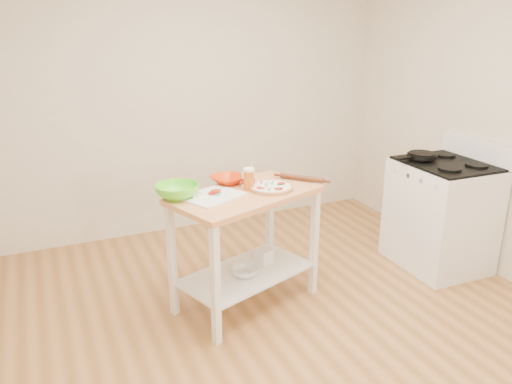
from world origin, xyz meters
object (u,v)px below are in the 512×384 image
at_px(gas_stove, 441,214).
at_px(knife, 178,195).
at_px(spatula, 218,192).
at_px(skillet, 422,156).
at_px(rolling_pin, 302,178).
at_px(shelf_bin, 264,256).
at_px(green_bowl, 177,191).
at_px(orange_bowl, 228,180).
at_px(pizza, 271,187).
at_px(cutting_board, 212,196).
at_px(beer_pint, 249,179).
at_px(yogurt_tub, 248,180).
at_px(prep_island, 246,225).
at_px(shelf_glass_bowl, 245,272).

xyz_separation_m(gas_stove, knife, (-2.28, 0.19, 0.44)).
bearing_deg(gas_stove, spatula, 177.86).
relative_size(skillet, rolling_pin, 1.15).
bearing_deg(shelf_bin, green_bowl, -179.95).
distance_m(green_bowl, rolling_pin, 0.98).
relative_size(orange_bowl, rolling_pin, 0.70).
height_order(pizza, spatula, pizza).
relative_size(cutting_board, beer_pint, 3.04).
xyz_separation_m(beer_pint, yogurt_tub, (0.01, 0.03, -0.02)).
bearing_deg(shelf_bin, gas_stove, -6.47).
bearing_deg(spatula, cutting_board, 161.74).
height_order(prep_island, orange_bowl, orange_bowl).
height_order(cutting_board, orange_bowl, orange_bowl).
relative_size(cutting_board, rolling_pin, 1.41).
relative_size(spatula, knife, 0.57).
bearing_deg(yogurt_tub, green_bowl, 178.63).
bearing_deg(knife, green_bowl, -155.62).
relative_size(cutting_board, knife, 1.94).
relative_size(green_bowl, rolling_pin, 0.87).
bearing_deg(gas_stove, yogurt_tub, 176.00).
relative_size(spatula, shelf_glass_bowl, 0.72).
relative_size(beer_pint, yogurt_tub, 0.76).
relative_size(pizza, shelf_bin, 2.97).
xyz_separation_m(prep_island, yogurt_tub, (0.06, 0.08, 0.32)).
distance_m(green_bowl, shelf_bin, 0.92).
bearing_deg(beer_pint, knife, 174.11).
xyz_separation_m(green_bowl, shelf_bin, (0.67, 0.00, -0.63)).
relative_size(skillet, green_bowl, 1.32).
distance_m(orange_bowl, yogurt_tub, 0.20).
height_order(spatula, green_bowl, green_bowl).
relative_size(prep_island, skillet, 3.01).
bearing_deg(orange_bowl, spatula, -126.55).
distance_m(skillet, orange_bowl, 1.72).
xyz_separation_m(green_bowl, yogurt_tub, (0.53, -0.01, 0.01)).
relative_size(prep_island, pizza, 3.70).
distance_m(prep_island, orange_bowl, 0.38).
height_order(spatula, beer_pint, beer_pint).
xyz_separation_m(skillet, beer_pint, (-1.63, -0.02, 0.01)).
distance_m(prep_island, rolling_pin, 0.58).
distance_m(spatula, beer_pint, 0.25).
bearing_deg(pizza, yogurt_tub, 146.24).
bearing_deg(shelf_glass_bowl, skillet, 4.01).
height_order(spatula, shelf_bin, spatula).
xyz_separation_m(pizza, cutting_board, (-0.45, 0.02, -0.01)).
bearing_deg(shelf_glass_bowl, spatula, 152.71).
bearing_deg(beer_pint, yogurt_tub, 72.52).
relative_size(beer_pint, rolling_pin, 0.46).
distance_m(pizza, rolling_pin, 0.32).
relative_size(skillet, orange_bowl, 1.64).
xyz_separation_m(pizza, rolling_pin, (0.31, 0.09, 0.00)).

